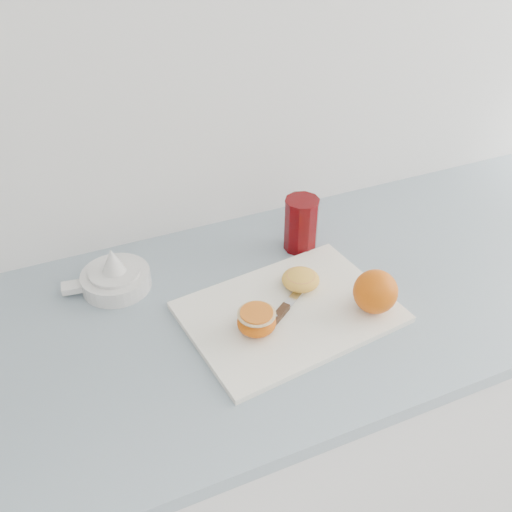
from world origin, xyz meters
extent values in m
cube|color=white|center=(0.00, 2.00, 1.35)|extent=(4.00, 0.04, 2.70)
cube|color=white|center=(0.04, 1.70, 0.43)|extent=(2.25, 0.60, 0.86)
cube|color=#819BAF|center=(0.04, 1.70, 0.88)|extent=(2.31, 0.64, 0.03)
cube|color=white|center=(0.08, 1.65, 0.90)|extent=(0.41, 0.32, 0.01)
sphere|color=orange|center=(0.23, 1.59, 0.94)|extent=(0.08, 0.08, 0.08)
ellipsoid|color=orange|center=(0.00, 1.63, 0.92)|extent=(0.07, 0.07, 0.04)
cylinder|color=#DEBE85|center=(0.00, 1.63, 0.94)|extent=(0.07, 0.07, 0.00)
cylinder|color=orange|center=(0.00, 1.63, 0.94)|extent=(0.06, 0.06, 0.00)
ellipsoid|color=gold|center=(0.13, 1.71, 0.92)|extent=(0.07, 0.07, 0.03)
cylinder|color=orange|center=(0.13, 1.71, 0.93)|extent=(0.06, 0.06, 0.00)
cube|color=#402A18|center=(0.05, 1.63, 0.91)|extent=(0.07, 0.06, 0.01)
cube|color=#B7B7BC|center=(0.12, 1.69, 0.91)|extent=(0.09, 0.07, 0.00)
cylinder|color=#B7B7BC|center=(0.05, 1.63, 0.91)|extent=(0.00, 0.00, 0.01)
cylinder|color=white|center=(-0.20, 1.86, 0.91)|extent=(0.14, 0.14, 0.03)
cylinder|color=white|center=(-0.20, 1.86, 0.93)|extent=(0.10, 0.10, 0.01)
cone|color=white|center=(-0.20, 1.86, 0.96)|extent=(0.05, 0.05, 0.05)
cube|color=white|center=(-0.28, 1.87, 0.91)|extent=(0.05, 0.03, 0.01)
ellipsoid|color=#D66107|center=(-0.19, 1.85, 0.93)|extent=(0.01, 0.01, 0.00)
ellipsoid|color=#D66107|center=(-0.21, 1.87, 0.93)|extent=(0.01, 0.01, 0.00)
ellipsoid|color=#D66107|center=(-0.20, 1.85, 0.93)|extent=(0.01, 0.01, 0.00)
ellipsoid|color=#D66107|center=(-0.18, 1.87, 0.93)|extent=(0.01, 0.01, 0.00)
cylinder|color=#5A0407|center=(0.20, 1.84, 0.95)|extent=(0.07, 0.07, 0.12)
cylinder|color=#CC3F00|center=(0.20, 1.84, 0.90)|extent=(0.06, 0.06, 0.02)
cylinder|color=#5A0407|center=(0.20, 1.84, 1.01)|extent=(0.07, 0.07, 0.00)
camera|label=1|loc=(-0.29, 0.95, 1.62)|focal=40.00mm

